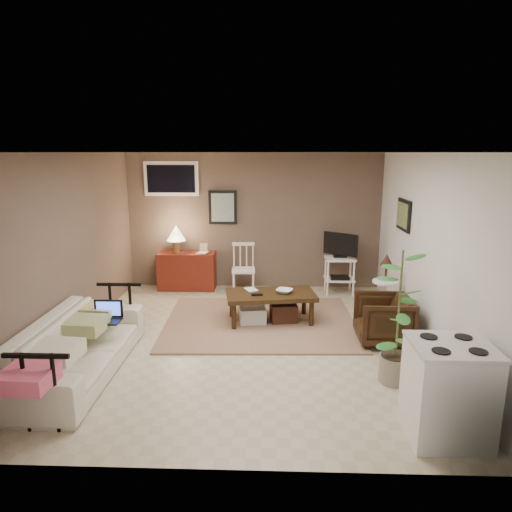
{
  "coord_description": "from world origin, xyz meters",
  "views": [
    {
      "loc": [
        0.32,
        -5.56,
        2.4
      ],
      "look_at": [
        0.11,
        0.35,
        1.05
      ],
      "focal_mm": 32.0,
      "sensor_mm": 36.0,
      "label": 1
    }
  ],
  "objects_px": {
    "coffee_table": "(270,305)",
    "potted_plant": "(399,313)",
    "spindle_chair": "(243,270)",
    "stove": "(448,391)",
    "sofa": "(77,337)",
    "tv_stand": "(340,262)",
    "red_console": "(186,267)",
    "side_table": "(386,280)",
    "armchair": "(383,317)"
  },
  "relations": [
    {
      "from": "coffee_table",
      "to": "potted_plant",
      "type": "bearing_deg",
      "value": -51.52
    },
    {
      "from": "spindle_chair",
      "to": "stove",
      "type": "bearing_deg",
      "value": -64.01
    },
    {
      "from": "sofa",
      "to": "spindle_chair",
      "type": "xyz_separation_m",
      "value": [
        1.63,
        3.07,
        -0.02
      ]
    },
    {
      "from": "coffee_table",
      "to": "tv_stand",
      "type": "bearing_deg",
      "value": 50.71
    },
    {
      "from": "red_console",
      "to": "stove",
      "type": "bearing_deg",
      "value": -54.78
    },
    {
      "from": "tv_stand",
      "to": "sofa",
      "type": "bearing_deg",
      "value": -136.89
    },
    {
      "from": "red_console",
      "to": "spindle_chair",
      "type": "distance_m",
      "value": 1.06
    },
    {
      "from": "potted_plant",
      "to": "coffee_table",
      "type": "bearing_deg",
      "value": 128.48
    },
    {
      "from": "red_console",
      "to": "tv_stand",
      "type": "distance_m",
      "value": 2.71
    },
    {
      "from": "sofa",
      "to": "side_table",
      "type": "distance_m",
      "value": 4.17
    },
    {
      "from": "sofa",
      "to": "tv_stand",
      "type": "bearing_deg",
      "value": -46.89
    },
    {
      "from": "red_console",
      "to": "tv_stand",
      "type": "relative_size",
      "value": 1.09
    },
    {
      "from": "spindle_chair",
      "to": "armchair",
      "type": "xyz_separation_m",
      "value": [
        1.93,
        -2.08,
        -0.07
      ]
    },
    {
      "from": "side_table",
      "to": "potted_plant",
      "type": "distance_m",
      "value": 1.89
    },
    {
      "from": "armchair",
      "to": "potted_plant",
      "type": "height_order",
      "value": "potted_plant"
    },
    {
      "from": "armchair",
      "to": "tv_stand",
      "type": "bearing_deg",
      "value": -172.61
    },
    {
      "from": "spindle_chair",
      "to": "side_table",
      "type": "relative_size",
      "value": 0.87
    },
    {
      "from": "coffee_table",
      "to": "sofa",
      "type": "bearing_deg",
      "value": -142.28
    },
    {
      "from": "coffee_table",
      "to": "tv_stand",
      "type": "height_order",
      "value": "tv_stand"
    },
    {
      "from": "spindle_chair",
      "to": "sofa",
      "type": "bearing_deg",
      "value": -118.06
    },
    {
      "from": "sofa",
      "to": "potted_plant",
      "type": "bearing_deg",
      "value": -91.01
    },
    {
      "from": "armchair",
      "to": "stove",
      "type": "relative_size",
      "value": 0.79
    },
    {
      "from": "coffee_table",
      "to": "tv_stand",
      "type": "xyz_separation_m",
      "value": [
        1.19,
        1.46,
        0.3
      ]
    },
    {
      "from": "sofa",
      "to": "red_console",
      "type": "relative_size",
      "value": 1.89
    },
    {
      "from": "spindle_chair",
      "to": "tv_stand",
      "type": "distance_m",
      "value": 1.67
    },
    {
      "from": "red_console",
      "to": "side_table",
      "type": "xyz_separation_m",
      "value": [
        3.17,
        -1.48,
        0.21
      ]
    },
    {
      "from": "potted_plant",
      "to": "stove",
      "type": "height_order",
      "value": "potted_plant"
    },
    {
      "from": "sofa",
      "to": "side_table",
      "type": "relative_size",
      "value": 2.21
    },
    {
      "from": "coffee_table",
      "to": "armchair",
      "type": "distance_m",
      "value": 1.59
    },
    {
      "from": "stove",
      "to": "sofa",
      "type": "bearing_deg",
      "value": 164.29
    },
    {
      "from": "potted_plant",
      "to": "side_table",
      "type": "bearing_deg",
      "value": 80.24
    },
    {
      "from": "sofa",
      "to": "armchair",
      "type": "distance_m",
      "value": 3.69
    },
    {
      "from": "armchair",
      "to": "coffee_table",
      "type": "bearing_deg",
      "value": -113.62
    },
    {
      "from": "coffee_table",
      "to": "side_table",
      "type": "bearing_deg",
      "value": 5.6
    },
    {
      "from": "red_console",
      "to": "sofa",
      "type": "bearing_deg",
      "value": -100.35
    },
    {
      "from": "coffee_table",
      "to": "side_table",
      "type": "xyz_separation_m",
      "value": [
        1.66,
        0.16,
        0.35
      ]
    },
    {
      "from": "spindle_chair",
      "to": "tv_stand",
      "type": "relative_size",
      "value": 0.81
    },
    {
      "from": "spindle_chair",
      "to": "tv_stand",
      "type": "height_order",
      "value": "tv_stand"
    },
    {
      "from": "red_console",
      "to": "side_table",
      "type": "relative_size",
      "value": 1.17
    },
    {
      "from": "tv_stand",
      "to": "side_table",
      "type": "height_order",
      "value": "tv_stand"
    },
    {
      "from": "sofa",
      "to": "stove",
      "type": "bearing_deg",
      "value": -105.71
    },
    {
      "from": "tv_stand",
      "to": "side_table",
      "type": "bearing_deg",
      "value": -70.27
    },
    {
      "from": "sofa",
      "to": "armchair",
      "type": "xyz_separation_m",
      "value": [
        3.56,
        0.98,
        -0.09
      ]
    },
    {
      "from": "coffee_table",
      "to": "red_console",
      "type": "xyz_separation_m",
      "value": [
        -1.51,
        1.64,
        0.14
      ]
    },
    {
      "from": "tv_stand",
      "to": "stove",
      "type": "height_order",
      "value": "tv_stand"
    },
    {
      "from": "side_table",
      "to": "spindle_chair",
      "type": "bearing_deg",
      "value": 149.09
    },
    {
      "from": "red_console",
      "to": "side_table",
      "type": "distance_m",
      "value": 3.5
    },
    {
      "from": "coffee_table",
      "to": "spindle_chair",
      "type": "distance_m",
      "value": 1.52
    },
    {
      "from": "side_table",
      "to": "potted_plant",
      "type": "height_order",
      "value": "potted_plant"
    },
    {
      "from": "coffee_table",
      "to": "potted_plant",
      "type": "height_order",
      "value": "potted_plant"
    }
  ]
}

